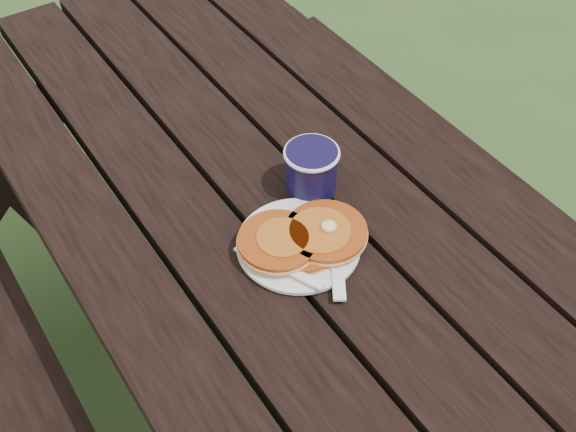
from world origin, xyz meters
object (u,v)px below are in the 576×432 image
pancake_stack (304,237)px  plate (299,245)px  picnic_table (295,344)px  coffee_cup (311,167)px

pancake_stack → plate: bearing=143.5°
picnic_table → pancake_stack: pancake_stack is taller
picnic_table → pancake_stack: (-0.03, -0.06, 0.41)m
plate → coffee_cup: coffee_cup is taller
plate → coffee_cup: bearing=46.8°
picnic_table → coffee_cup: 0.44m
plate → pancake_stack: 0.02m
pancake_stack → coffee_cup: 0.14m
coffee_cup → plate: bearing=-133.2°
pancake_stack → coffee_cup: (0.09, 0.11, 0.03)m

